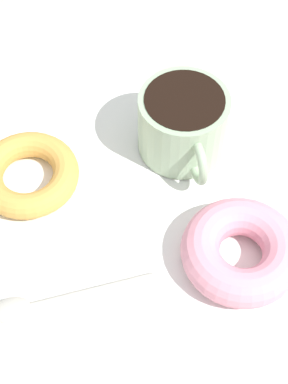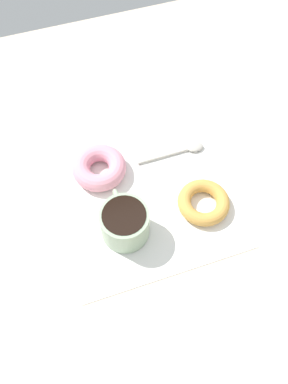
# 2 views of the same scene
# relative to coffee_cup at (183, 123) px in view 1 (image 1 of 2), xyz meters

# --- Properties ---
(ground_plane) EXTENTS (1.20, 1.20, 0.02)m
(ground_plane) POSITION_rel_coffee_cup_xyz_m (-0.05, 0.08, -0.05)
(ground_plane) COLOR beige
(napkin) EXTENTS (0.34, 0.34, 0.00)m
(napkin) POSITION_rel_coffee_cup_xyz_m (-0.06, 0.06, -0.04)
(napkin) COLOR white
(napkin) RESTS_ON ground_plane
(coffee_cup) EXTENTS (0.12, 0.09, 0.07)m
(coffee_cup) POSITION_rel_coffee_cup_xyz_m (0.00, 0.00, 0.00)
(coffee_cup) COLOR #9EB793
(coffee_cup) RESTS_ON napkin
(donut_near_cup) EXTENTS (0.10, 0.10, 0.03)m
(donut_near_cup) POSITION_rel_coffee_cup_xyz_m (-0.00, 0.16, -0.02)
(donut_near_cup) COLOR gold
(donut_near_cup) RESTS_ON napkin
(donut_far) EXTENTS (0.11, 0.11, 0.04)m
(donut_far) POSITION_rel_coffee_cup_xyz_m (-0.15, -0.01, -0.02)
(donut_far) COLOR pink
(donut_far) RESTS_ON napkin
(spoon) EXTENTS (0.02, 0.15, 0.01)m
(spoon) POSITION_rel_coffee_cup_xyz_m (-0.14, 0.18, -0.03)
(spoon) COLOR #B7B2A8
(spoon) RESTS_ON napkin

